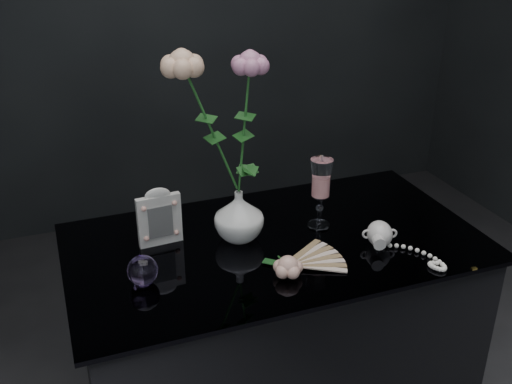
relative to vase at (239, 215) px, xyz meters
name	(u,v)px	position (x,y,z in m)	size (l,w,h in m)	color
table	(274,357)	(0.08, -0.05, -0.45)	(1.05, 0.58, 0.76)	black
vase	(239,215)	(0.00, 0.00, 0.00)	(0.13, 0.13, 0.13)	white
wine_glass	(320,193)	(0.22, -0.01, 0.03)	(0.06, 0.06, 0.19)	white
picture_frame	(159,216)	(-0.19, 0.04, 0.01)	(0.12, 0.09, 0.16)	silver
paperweight	(143,270)	(-0.27, -0.12, -0.03)	(0.07, 0.07, 0.07)	#A17ECE
paper_fan	(291,264)	(0.07, -0.18, -0.05)	(0.26, 0.21, 0.03)	beige
loose_rose	(288,267)	(0.05, -0.21, -0.04)	(0.12, 0.15, 0.05)	#F4B29D
pearl_jar	(380,233)	(0.32, -0.15, -0.03)	(0.22, 0.23, 0.07)	silver
roses	(223,114)	(-0.03, 0.01, 0.27)	(0.25, 0.12, 0.41)	#EFB792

